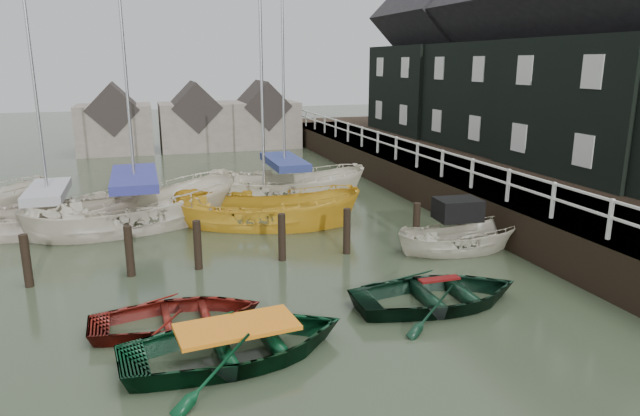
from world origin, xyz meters
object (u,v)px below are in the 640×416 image
object	(u,v)px
rowboat_green	(238,358)
sailboat_c	(265,224)
rowboat_dkgreen	(438,305)
motorboat	(458,248)
sailboat_d	(285,196)
rowboat_red	(179,327)
sailboat_b	(138,224)
sailboat_a	(52,229)

from	to	relation	value
rowboat_green	sailboat_c	bearing A→B (deg)	-21.40
rowboat_dkgreen	motorboat	bearing A→B (deg)	-35.77
motorboat	sailboat_d	bearing A→B (deg)	26.07
motorboat	sailboat_d	world-z (taller)	sailboat_d
rowboat_red	sailboat_b	distance (m)	8.54
motorboat	rowboat_green	bearing A→B (deg)	125.16
rowboat_dkgreen	sailboat_d	size ratio (longest dim) A/B	0.36
rowboat_green	motorboat	bearing A→B (deg)	-65.51
rowboat_dkgreen	sailboat_d	xyz separation A→B (m)	(-0.78, 11.86, 0.06)
motorboat	sailboat_a	xyz separation A→B (m)	(-12.15, 6.04, -0.04)
sailboat_a	sailboat_c	xyz separation A→B (m)	(7.13, -1.37, -0.06)
rowboat_red	sailboat_b	xyz separation A→B (m)	(-0.80, 8.50, 0.06)
sailboat_a	sailboat_d	bearing A→B (deg)	-78.25
sailboat_a	sailboat_c	size ratio (longest dim) A/B	1.12
sailboat_c	sailboat_d	size ratio (longest dim) A/B	0.86
sailboat_a	sailboat_b	size ratio (longest dim) A/B	0.85
sailboat_b	sailboat_a	bearing A→B (deg)	69.46
rowboat_green	motorboat	xyz separation A→B (m)	(7.52, 4.43, 0.11)
sailboat_c	sailboat_d	bearing A→B (deg)	-2.24
sailboat_c	motorboat	bearing A→B (deg)	-111.40
rowboat_red	sailboat_c	distance (m)	8.16
rowboat_dkgreen	sailboat_b	bearing A→B (deg)	37.81
rowboat_red	rowboat_green	xyz separation A→B (m)	(1.02, -1.74, 0.00)
rowboat_green	rowboat_dkgreen	bearing A→B (deg)	-83.98
sailboat_a	sailboat_b	bearing A→B (deg)	-98.41
sailboat_a	sailboat_d	world-z (taller)	sailboat_d
sailboat_d	rowboat_green	bearing A→B (deg)	-179.77
motorboat	sailboat_c	xyz separation A→B (m)	(-5.02, 4.67, -0.10)
rowboat_dkgreen	sailboat_a	bearing A→B (deg)	46.91
sailboat_a	sailboat_c	world-z (taller)	sailboat_a
rowboat_dkgreen	sailboat_c	distance (m)	8.41
rowboat_dkgreen	sailboat_b	world-z (taller)	sailboat_b
rowboat_green	sailboat_b	distance (m)	10.40
motorboat	sailboat_b	xyz separation A→B (m)	(-9.33, 5.81, -0.05)
rowboat_dkgreen	motorboat	distance (m)	4.23
sailboat_a	sailboat_c	bearing A→B (deg)	-104.64
motorboat	sailboat_c	bearing A→B (deg)	51.68
sailboat_b	sailboat_d	bearing A→B (deg)	-81.87
sailboat_a	rowboat_dkgreen	bearing A→B (deg)	-138.23
motorboat	rowboat_red	bearing A→B (deg)	112.15
sailboat_a	sailboat_d	distance (m)	9.15
rowboat_green	sailboat_a	xyz separation A→B (m)	(-4.63, 10.47, 0.07)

